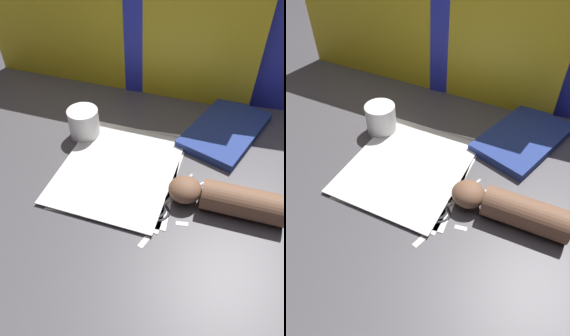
{
  "view_description": "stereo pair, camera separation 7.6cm",
  "coord_description": "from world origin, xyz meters",
  "views": [
    {
      "loc": [
        0.14,
        -0.58,
        0.6
      ],
      "look_at": [
        -0.0,
        -0.06,
        0.06
      ],
      "focal_mm": 35.0,
      "sensor_mm": 36.0,
      "label": 1
    },
    {
      "loc": [
        0.21,
        -0.55,
        0.6
      ],
      "look_at": [
        -0.0,
        -0.06,
        0.06
      ],
      "focal_mm": 35.0,
      "sensor_mm": 36.0,
      "label": 2
    }
  ],
  "objects": [
    {
      "name": "hand_forearm",
      "position": [
        0.2,
        -0.08,
        0.03
      ],
      "size": [
        0.26,
        0.08,
        0.07
      ],
      "color": "brown",
      "rests_on": "ground_plane"
    },
    {
      "name": "ground_plane",
      "position": [
        0.0,
        0.0,
        0.0
      ],
      "size": [
        6.0,
        6.0,
        0.0
      ],
      "primitive_type": "plane",
      "color": "#4C494F"
    },
    {
      "name": "backdrop_panel_left",
      "position": [
        -0.2,
        0.37,
        0.22
      ],
      "size": [
        0.88,
        0.08,
        0.44
      ],
      "color": "yellow",
      "rests_on": "ground_plane"
    },
    {
      "name": "paper_scrap_mid",
      "position": [
        0.04,
        -0.21,
        0.0
      ],
      "size": [
        0.02,
        0.03,
        0.0
      ],
      "color": "white",
      "rests_on": "ground_plane"
    },
    {
      "name": "paper_scrap_near",
      "position": [
        0.11,
        -0.14,
        0.0
      ],
      "size": [
        0.03,
        0.01,
        0.0
      ],
      "color": "white",
      "rests_on": "ground_plane"
    },
    {
      "name": "mug",
      "position": [
        -0.2,
        0.09,
        0.04
      ],
      "size": [
        0.08,
        0.08,
        0.09
      ],
      "color": "white",
      "rests_on": "ground_plane"
    },
    {
      "name": "scissors",
      "position": [
        0.06,
        -0.1,
        0.0
      ],
      "size": [
        0.14,
        0.17,
        0.01
      ],
      "color": "silver",
      "rests_on": "ground_plane"
    },
    {
      "name": "book_closed",
      "position": [
        0.18,
        0.2,
        0.01
      ],
      "size": [
        0.26,
        0.32,
        0.02
      ],
      "color": "navy",
      "rests_on": "ground_plane"
    },
    {
      "name": "backdrop_panel_center",
      "position": [
        0.15,
        0.37,
        0.19
      ],
      "size": [
        0.62,
        0.03,
        0.39
      ],
      "color": "#2833D1",
      "rests_on": "ground_plane"
    },
    {
      "name": "paper_stack",
      "position": [
        -0.07,
        -0.02,
        0.0
      ],
      "size": [
        0.31,
        0.36,
        0.01
      ],
      "color": "white",
      "rests_on": "ground_plane"
    }
  ]
}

